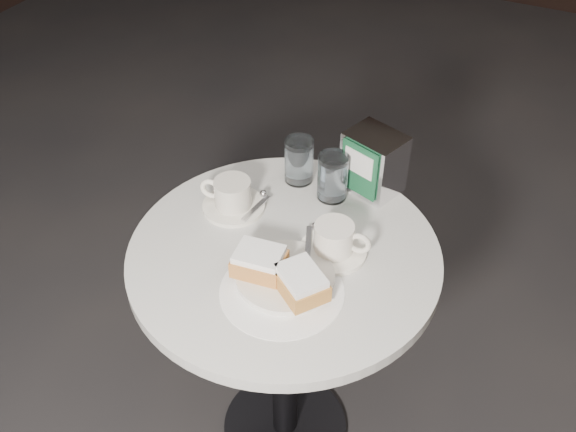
# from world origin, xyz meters

# --- Properties ---
(ground) EXTENTS (7.00, 7.00, 0.00)m
(ground) POSITION_xyz_m (0.00, 0.00, 0.00)
(ground) COLOR black
(ground) RESTS_ON ground
(cafe_table) EXTENTS (0.70, 0.70, 0.74)m
(cafe_table) POSITION_xyz_m (0.00, 0.00, 0.55)
(cafe_table) COLOR black
(cafe_table) RESTS_ON ground
(sugar_spill) EXTENTS (0.28, 0.28, 0.00)m
(sugar_spill) POSITION_xyz_m (0.05, -0.11, 0.75)
(sugar_spill) COLOR white
(sugar_spill) RESTS_ON cafe_table
(beignet_plate) EXTENTS (0.25, 0.25, 0.07)m
(beignet_plate) POSITION_xyz_m (0.04, -0.09, 0.77)
(beignet_plate) COLOR silver
(beignet_plate) RESTS_ON cafe_table
(coffee_cup_left) EXTENTS (0.17, 0.17, 0.08)m
(coffee_cup_left) POSITION_xyz_m (-0.18, 0.08, 0.78)
(coffee_cup_left) COLOR silver
(coffee_cup_left) RESTS_ON cafe_table
(coffee_cup_right) EXTENTS (0.17, 0.17, 0.08)m
(coffee_cup_right) POSITION_xyz_m (0.10, 0.04, 0.78)
(coffee_cup_right) COLOR white
(coffee_cup_right) RESTS_ON cafe_table
(water_glass_left) EXTENTS (0.08, 0.08, 0.12)m
(water_glass_left) POSITION_xyz_m (-0.08, 0.25, 0.80)
(water_glass_left) COLOR silver
(water_glass_left) RESTS_ON cafe_table
(water_glass_right) EXTENTS (0.08, 0.08, 0.12)m
(water_glass_right) POSITION_xyz_m (0.02, 0.22, 0.80)
(water_glass_right) COLOR silver
(water_glass_right) RESTS_ON cafe_table
(napkin_dispenser) EXTENTS (0.16, 0.14, 0.15)m
(napkin_dispenser) POSITION_xyz_m (0.09, 0.30, 0.82)
(napkin_dispenser) COLOR silver
(napkin_dispenser) RESTS_ON cafe_table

